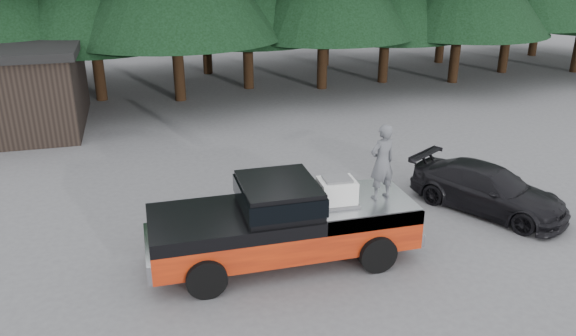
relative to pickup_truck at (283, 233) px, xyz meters
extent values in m
plane|color=#525255|center=(0.03, 0.38, -0.67)|extent=(120.00, 120.00, 0.00)
cube|color=black|center=(-0.10, 0.00, 0.96)|extent=(1.66, 1.90, 0.59)
cube|color=silver|center=(1.18, -0.16, 0.93)|extent=(0.81, 0.68, 0.54)
imported|color=#4D4F54|center=(2.23, -0.14, 1.53)|extent=(0.71, 0.55, 1.73)
imported|color=black|center=(5.92, 1.06, -0.06)|extent=(3.59, 4.43, 1.21)
camera|label=1|loc=(-2.79, -10.71, 5.96)|focal=35.00mm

